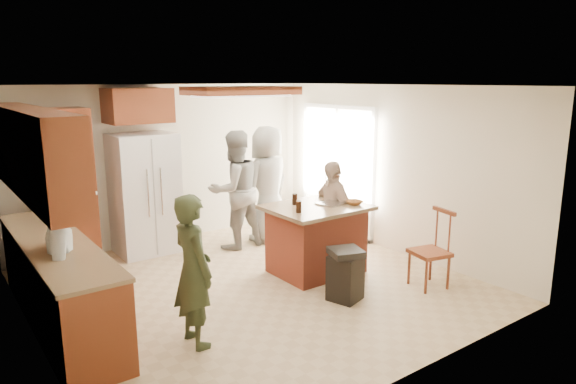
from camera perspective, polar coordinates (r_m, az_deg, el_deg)
room_shell at (r=10.38m, az=11.73°, el=2.68°), size 8.00×5.20×5.00m
person_front_left at (r=5.10m, az=-10.51°, el=-8.58°), size 0.41×0.56×1.52m
person_behind_left at (r=7.91m, az=-5.93°, el=0.23°), size 0.91×0.59×1.82m
person_behind_right at (r=8.24m, az=-2.23°, el=0.90°), size 1.04×0.83×1.86m
person_side_right at (r=7.27m, az=4.88°, el=-2.27°), size 0.54×0.91×1.47m
person_counter at (r=5.62m, az=-23.11°, el=-6.60°), size 0.72×1.17×1.68m
left_cabinetry at (r=5.89m, az=-25.00°, el=-4.72°), size 0.64×3.00×2.30m
back_wall_units at (r=7.71m, az=-21.44°, el=2.65°), size 1.80×0.60×2.45m
refrigerator at (r=7.96m, az=-15.59°, el=-0.19°), size 0.90×0.76×1.80m
kitchen_island at (r=6.95m, az=3.16°, el=-5.16°), size 1.28×1.03×0.93m
island_items at (r=6.91m, az=5.05°, el=-1.09°), size 1.02×0.62×0.15m
trash_bin at (r=6.18m, az=6.39°, el=-9.05°), size 0.46×0.46×0.63m
spindle_chair at (r=6.71m, az=15.59°, el=-6.46°), size 0.50×0.50×0.99m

